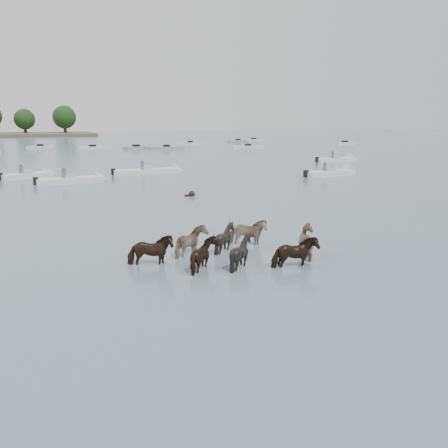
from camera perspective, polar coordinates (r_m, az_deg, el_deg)
name	(u,v)px	position (r m, az deg, el deg)	size (l,w,h in m)	color
ground	(228,254)	(18.30, 0.53, -3.55)	(400.00, 400.00, 0.00)	slate
pony_herd	(235,248)	(17.55, 1.37, -2.82)	(7.43, 4.51, 1.40)	black
swimming_pony	(191,194)	(32.28, -3.93, 3.53)	(0.72, 0.44, 0.44)	black
motorboat_a	(35,175)	(45.44, -21.53, 5.40)	(5.03, 3.15, 1.92)	silver
motorboat_b	(79,180)	(40.69, -16.80, 5.02)	(5.84, 2.40, 1.92)	silver
motorboat_c	(156,171)	(46.15, -8.14, 6.21)	(6.90, 1.77, 1.92)	silver
motorboat_d	(335,173)	(45.40, 13.04, 5.93)	(5.87, 2.42, 1.92)	silver
motorboat_e	(341,160)	(61.00, 13.68, 7.44)	(5.80, 1.71, 1.92)	silver
distant_flotilla	(82,147)	(90.20, -16.57, 8.75)	(109.72, 28.82, 0.93)	gray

